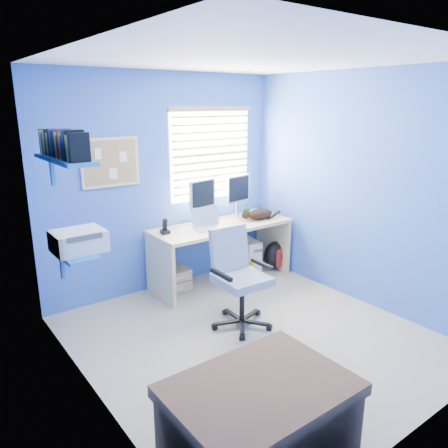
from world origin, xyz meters
TOP-DOWN VIEW (x-y plane):
  - floor at (0.00, 0.00)m, footprint 3.00×3.20m
  - ceiling at (0.00, 0.00)m, footprint 3.00×3.20m
  - wall_back at (0.00, 1.60)m, footprint 3.00×0.01m
  - wall_front at (0.00, -1.60)m, footprint 3.00×0.01m
  - wall_left at (-1.50, 0.00)m, footprint 0.01×3.20m
  - wall_right at (1.50, 0.00)m, footprint 0.01×3.20m
  - desk at (0.57, 1.26)m, footprint 1.75×0.65m
  - laptop at (0.34, 1.19)m, footprint 0.38×0.33m
  - monitor_left at (0.40, 1.43)m, footprint 0.42×0.19m
  - monitor_right at (0.94, 1.43)m, footprint 0.41×0.19m
  - phone at (-0.17, 1.33)m, footprint 0.11×0.12m
  - mug at (1.11, 1.45)m, footprint 0.10×0.09m
  - cd_spindle at (1.19, 1.36)m, footprint 0.13×0.13m
  - cat at (1.10, 1.16)m, footprint 0.41×0.28m
  - tower_pc at (1.03, 1.31)m, footprint 0.26×0.47m
  - drawer_boxes at (-0.05, 1.38)m, footprint 0.35×0.28m
  - yellow_book at (0.89, 1.11)m, footprint 0.03×0.17m
  - backpack at (1.39, 1.16)m, footprint 0.40×0.35m
  - bed_corner at (-0.90, -1.12)m, footprint 1.06×0.76m
  - office_chair at (0.06, 0.29)m, footprint 0.59×0.59m
  - window_blinds at (0.65, 1.57)m, footprint 1.15×0.05m
  - corkboard at (-0.65, 1.58)m, footprint 0.64×0.02m
  - wall_shelves at (-1.35, 0.75)m, footprint 0.42×0.90m

SIDE VIEW (x-z plane):
  - floor at x=0.00m, z-range 0.00..0.00m
  - yellow_book at x=0.89m, z-range 0.00..0.24m
  - drawer_boxes at x=-0.05m, z-range 0.00..0.27m
  - backpack at x=1.39m, z-range 0.00..0.39m
  - tower_pc at x=1.03m, z-range 0.00..0.45m
  - bed_corner at x=-0.90m, z-range 0.00..0.51m
  - office_chair at x=0.06m, z-range -0.12..0.85m
  - desk at x=0.57m, z-range 0.00..0.74m
  - cd_spindle at x=1.19m, z-range 0.74..0.81m
  - mug at x=1.11m, z-range 0.74..0.84m
  - cat at x=1.10m, z-range 0.74..0.87m
  - phone at x=-0.17m, z-range 0.74..0.91m
  - laptop at x=0.34m, z-range 0.74..0.96m
  - monitor_left at x=0.40m, z-range 0.74..1.28m
  - monitor_right at x=0.94m, z-range 0.74..1.28m
  - wall_back at x=0.00m, z-range 0.00..2.50m
  - wall_front at x=0.00m, z-range 0.00..2.50m
  - wall_left at x=-1.50m, z-range 0.00..2.50m
  - wall_right at x=1.50m, z-range 0.00..2.50m
  - wall_shelves at x=-1.35m, z-range 0.91..1.96m
  - corkboard at x=-0.65m, z-range 1.29..1.81m
  - window_blinds at x=0.65m, z-range 1.00..2.10m
  - ceiling at x=0.00m, z-range 2.50..2.50m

